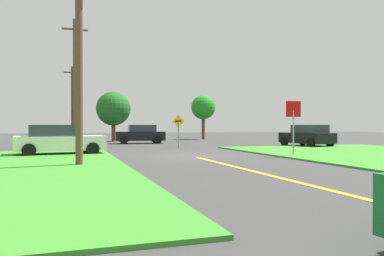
{
  "coord_description": "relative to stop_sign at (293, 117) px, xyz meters",
  "views": [
    {
      "loc": [
        -6.16,
        -18.89,
        1.61
      ],
      "look_at": [
        1.24,
        3.62,
        1.42
      ],
      "focal_mm": 35.95,
      "sensor_mm": 36.0,
      "label": 1
    }
  ],
  "objects": [
    {
      "name": "utility_pole_mid",
      "position": [
        -10.35,
        11.72,
        2.7
      ],
      "size": [
        1.8,
        0.28,
        9.15
      ],
      "color": "brown",
      "rests_on": "ground"
    },
    {
      "name": "parked_car_near_building",
      "position": [
        -11.35,
        4.81,
        -1.2
      ],
      "size": [
        4.75,
        2.39,
        1.62
      ],
      "rotation": [
        0.0,
        0.0,
        0.1
      ],
      "color": "white",
      "rests_on": "ground"
    },
    {
      "name": "pine_tree_center",
      "position": [
        3.78,
        23.92,
        1.56
      ],
      "size": [
        2.74,
        2.74,
        4.98
      ],
      "color": "brown",
      "rests_on": "ground"
    },
    {
      "name": "utility_pole_far",
      "position": [
        -10.3,
        24.85,
        1.91
      ],
      "size": [
        1.8,
        0.34,
        7.66
      ],
      "color": "brown",
      "rests_on": "ground"
    },
    {
      "name": "ground_plane",
      "position": [
        -4.82,
        1.98,
        -2.01
      ],
      "size": [
        120.0,
        120.0,
        0.0
      ],
      "primitive_type": "plane",
      "color": "#393939"
    },
    {
      "name": "utility_pole_near",
      "position": [
        -10.49,
        -1.41,
        2.14
      ],
      "size": [
        1.8,
        0.28,
        8.04
      ],
      "color": "brown",
      "rests_on": "ground"
    },
    {
      "name": "car_on_crossroad",
      "position": [
        6.15,
        7.61,
        -1.2
      ],
      "size": [
        2.65,
        4.33,
        1.62
      ],
      "rotation": [
        0.0,
        0.0,
        1.74
      ],
      "color": "black",
      "rests_on": "ground"
    },
    {
      "name": "stop_sign",
      "position": [
        0.0,
        0.0,
        0.0
      ],
      "size": [
        0.8,
        0.11,
        2.82
      ],
      "rotation": [
        0.0,
        0.0,
        3.04
      ],
      "color": "#9EA0A8",
      "rests_on": "ground"
    },
    {
      "name": "oak_tree_left",
      "position": [
        -6.53,
        21.38,
        1.2
      ],
      "size": [
        3.37,
        3.37,
        4.91
      ],
      "color": "brown",
      "rests_on": "ground"
    },
    {
      "name": "car_approaching_junction",
      "position": [
        -4.82,
        16.16,
        -1.2
      ],
      "size": [
        4.31,
        2.19,
        1.62
      ],
      "rotation": [
        0.0,
        0.0,
        3.07
      ],
      "color": "black",
      "rests_on": "ground"
    },
    {
      "name": "lane_stripe_center",
      "position": [
        -4.82,
        -6.02,
        -2.0
      ],
      "size": [
        0.2,
        14.0,
        0.01
      ],
      "primitive_type": "cube",
      "color": "yellow",
      "rests_on": "ground"
    },
    {
      "name": "direction_sign",
      "position": [
        -3.53,
        8.8,
        -0.56
      ],
      "size": [
        0.9,
        0.12,
        2.33
      ],
      "color": "slate",
      "rests_on": "ground"
    }
  ]
}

